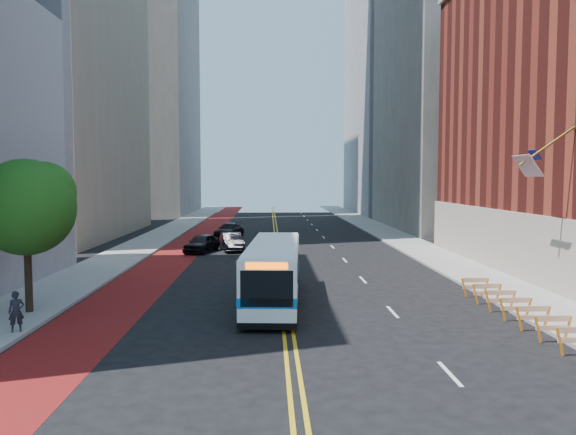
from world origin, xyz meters
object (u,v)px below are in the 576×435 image
at_px(street_tree, 28,203).
at_px(car_a, 202,243).
at_px(transit_bus, 274,272).
at_px(car_c, 229,230).
at_px(pedestrian, 16,311).
at_px(car_b, 232,242).

relative_size(street_tree, car_a, 1.52).
relative_size(street_tree, transit_bus, 0.62).
relative_size(car_c, pedestrian, 3.13).
bearing_deg(transit_bus, car_b, 103.02).
xyz_separation_m(car_a, pedestrian, (-4.18, -24.01, 0.18)).
relative_size(street_tree, car_c, 1.38).
bearing_deg(street_tree, car_b, 71.17).
distance_m(car_b, pedestrian, 25.81).
bearing_deg(car_a, car_c, 99.42).
distance_m(car_a, car_c, 12.02).
distance_m(transit_bus, car_c, 31.02).
height_order(transit_bus, car_c, transit_bus).
height_order(car_c, pedestrian, pedestrian).
height_order(car_a, pedestrian, pedestrian).
bearing_deg(car_a, car_b, 38.04).
relative_size(transit_bus, car_c, 2.22).
relative_size(car_a, pedestrian, 2.83).
bearing_deg(pedestrian, car_c, 56.18).
height_order(transit_bus, pedestrian, transit_bus).
relative_size(street_tree, pedestrian, 4.30).
bearing_deg(pedestrian, street_tree, 79.27).
bearing_deg(street_tree, pedestrian, -75.71).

